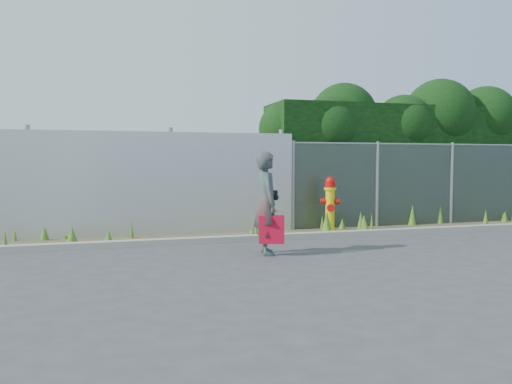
{
  "coord_description": "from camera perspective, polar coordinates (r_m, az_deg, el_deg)",
  "views": [
    {
      "loc": [
        -2.95,
        -7.63,
        1.58
      ],
      "look_at": [
        -0.3,
        1.4,
        1.0
      ],
      "focal_mm": 35.0,
      "sensor_mm": 36.0,
      "label": 1
    }
  ],
  "objects": [
    {
      "name": "ground",
      "position": [
        8.33,
        4.74,
        -7.42
      ],
      "size": [
        80.0,
        80.0,
        0.0
      ],
      "primitive_type": "plane",
      "color": "#3D3D40",
      "rests_on": "ground"
    },
    {
      "name": "curb",
      "position": [
        10.0,
        1.01,
        -5.22
      ],
      "size": [
        16.0,
        0.22,
        0.12
      ],
      "primitive_type": "cube",
      "color": "gray",
      "rests_on": "ground"
    },
    {
      "name": "weed_strip",
      "position": [
        10.53,
        -0.84,
        -4.46
      ],
      "size": [
        16.0,
        1.36,
        0.55
      ],
      "color": "brown",
      "rests_on": "ground"
    },
    {
      "name": "corrugated_fence",
      "position": [
        10.65,
        -17.93,
        0.79
      ],
      "size": [
        8.5,
        0.21,
        2.3
      ],
      "color": "#B2B5BA",
      "rests_on": "ground"
    },
    {
      "name": "chainlink_fence",
      "position": [
        12.85,
        17.74,
        0.91
      ],
      "size": [
        6.5,
        0.07,
        2.05
      ],
      "color": "gray",
      "rests_on": "ground"
    },
    {
      "name": "hedge",
      "position": [
        13.76,
        16.12,
        5.31
      ],
      "size": [
        7.63,
        2.21,
        3.77
      ],
      "color": "black",
      "rests_on": "ground"
    },
    {
      "name": "fire_hydrant",
      "position": [
        11.19,
        8.47,
        -1.45
      ],
      "size": [
        0.43,
        0.38,
        1.27
      ],
      "rotation": [
        0.0,
        0.0,
        -0.33
      ],
      "color": "yellow",
      "rests_on": "ground"
    },
    {
      "name": "woman",
      "position": [
        8.45,
        1.25,
        -1.27
      ],
      "size": [
        0.49,
        0.68,
        1.75
      ],
      "primitive_type": "imported",
      "rotation": [
        0.0,
        0.0,
        1.45
      ],
      "color": "#106A65",
      "rests_on": "ground"
    },
    {
      "name": "red_tote_bag",
      "position": [
        8.34,
        1.82,
        -4.3
      ],
      "size": [
        0.42,
        0.16,
        0.55
      ],
      "rotation": [
        0.0,
        0.0,
        -0.34
      ],
      "color": "#A9092B"
    },
    {
      "name": "black_shoulder_bag",
      "position": [
        8.58,
        1.7,
        -0.39
      ],
      "size": [
        0.23,
        0.09,
        0.17
      ],
      "rotation": [
        0.0,
        0.0,
        0.37
      ],
      "color": "black"
    }
  ]
}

